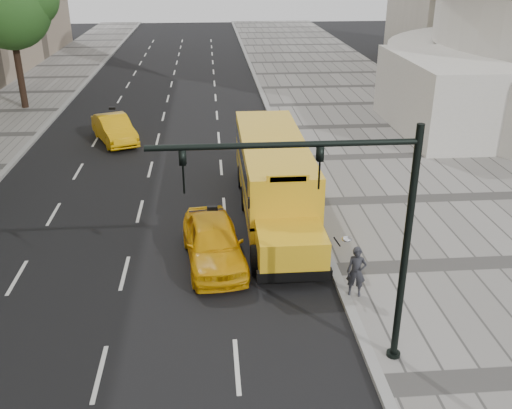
{
  "coord_description": "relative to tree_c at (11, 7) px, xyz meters",
  "views": [
    {
      "loc": [
        2.01,
        -21.81,
        9.81
      ],
      "look_at": [
        3.5,
        -4.0,
        1.9
      ],
      "focal_mm": 40.0,
      "sensor_mm": 36.0,
      "label": 1
    }
  ],
  "objects": [
    {
      "name": "pedestrian",
      "position": [
        16.69,
        -24.77,
        -5.66
      ],
      "size": [
        0.68,
        0.54,
        1.62
      ],
      "primitive_type": "imported",
      "rotation": [
        0.0,
        0.0,
        -0.29
      ],
      "color": "#26272D",
      "rests_on": "sidewalk_museum"
    },
    {
      "name": "tree_c",
      "position": [
        0.0,
        0.0,
        0.0
      ],
      "size": [
        5.86,
        5.21,
        9.19
      ],
      "color": "black",
      "rests_on": "ground"
    },
    {
      "name": "curb_museum",
      "position": [
        16.4,
        -17.62,
        -6.55
      ],
      "size": [
        0.3,
        140.0,
        0.15
      ],
      "primitive_type": "cube",
      "color": "gray",
      "rests_on": "ground"
    },
    {
      "name": "ground",
      "position": [
        10.4,
        -17.62,
        -6.62
      ],
      "size": [
        140.0,
        140.0,
        0.0
      ],
      "primitive_type": "plane",
      "color": "black",
      "rests_on": "ground"
    },
    {
      "name": "taxi_far",
      "position": [
        7.06,
        -7.94,
        -5.87
      ],
      "size": [
        3.22,
        4.82,
        1.5
      ],
      "primitive_type": "imported",
      "rotation": [
        0.0,
        0.0,
        0.4
      ],
      "color": "#ECA70A",
      "rests_on": "ground"
    },
    {
      "name": "school_bus",
      "position": [
        14.9,
        -18.08,
        -4.86
      ],
      "size": [
        2.96,
        11.56,
        3.19
      ],
      "color": "gold",
      "rests_on": "ground"
    },
    {
      "name": "sidewalk_museum",
      "position": [
        22.4,
        -17.62,
        -6.55
      ],
      "size": [
        12.0,
        140.0,
        0.15
      ],
      "primitive_type": "cube",
      "color": "gray",
      "rests_on": "ground"
    },
    {
      "name": "taxi_near",
      "position": [
        12.4,
        -22.15,
        -5.82
      ],
      "size": [
        2.41,
        4.86,
        1.59
      ],
      "primitive_type": "imported",
      "rotation": [
        0.0,
        0.0,
        0.12
      ],
      "color": "#ECA70A",
      "rests_on": "ground"
    },
    {
      "name": "traffic_signal",
      "position": [
        15.59,
        -27.72,
        -2.53
      ],
      "size": [
        6.18,
        0.36,
        6.4
      ],
      "color": "black",
      "rests_on": "ground"
    }
  ]
}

